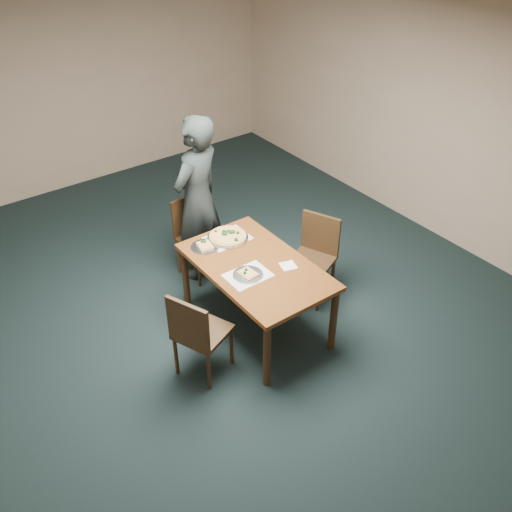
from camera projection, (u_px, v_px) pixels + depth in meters
ground at (244, 334)px, 5.66m from camera, size 8.00×8.00×0.00m
room_shell at (242, 178)px, 4.66m from camera, size 8.00×8.00×8.00m
dining_table at (256, 272)px, 5.40m from camera, size 0.90×1.50×0.75m
chair_far at (195, 231)px, 6.25m from camera, size 0.47×0.47×0.91m
chair_left at (197, 332)px, 4.94m from camera, size 0.55×0.55×0.91m
chair_right at (315, 252)px, 5.92m from camera, size 0.55×0.55×0.91m
diner at (197, 200)px, 5.99m from camera, size 0.79×0.66×1.85m
placemat_main at (228, 238)px, 5.71m from camera, size 0.42×0.32×0.00m
placemat_near at (248, 275)px, 5.21m from camera, size 0.40×0.30×0.00m
pizza_pan at (228, 236)px, 5.70m from camera, size 0.41×0.41×0.07m
slice_plate_near at (248, 274)px, 5.20m from camera, size 0.28×0.28×0.05m
slice_plate_far at (205, 246)px, 5.58m from camera, size 0.28×0.28×0.06m
napkin at (288, 266)px, 5.33m from camera, size 0.17×0.17×0.01m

